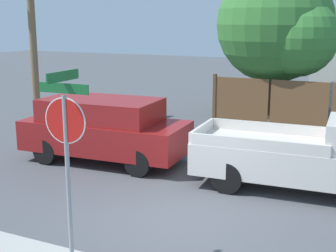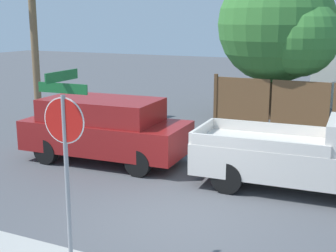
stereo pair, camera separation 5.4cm
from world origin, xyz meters
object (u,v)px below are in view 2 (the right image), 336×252
at_px(oak_tree, 281,27).
at_px(orange_pickup, 311,156).
at_px(red_suv, 105,128).
at_px(stop_sign, 65,139).

xyz_separation_m(oak_tree, orange_pickup, (2.53, -7.68, -2.78)).
xyz_separation_m(oak_tree, red_suv, (-3.07, -7.69, -2.67)).
distance_m(orange_pickup, stop_sign, 6.09).
xyz_separation_m(orange_pickup, stop_sign, (-2.86, -5.22, 1.29)).
height_order(oak_tree, red_suv, oak_tree).
bearing_deg(orange_pickup, red_suv, 176.73).
bearing_deg(stop_sign, oak_tree, 86.19).
height_order(oak_tree, stop_sign, oak_tree).
bearing_deg(oak_tree, red_suv, -111.75).
distance_m(oak_tree, orange_pickup, 8.55).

